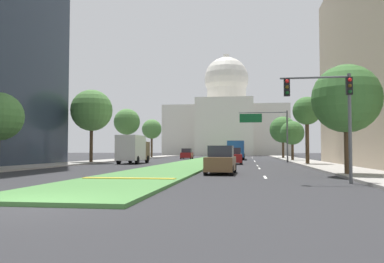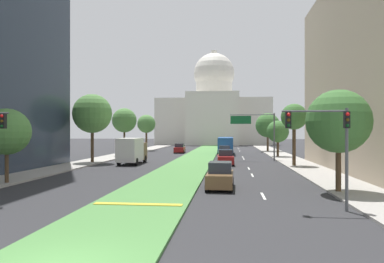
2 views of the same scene
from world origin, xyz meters
TOP-DOWN VIEW (x-y plane):
  - ground_plane at (0.00, 51.74)m, footprint 260.00×260.00m
  - grass_median at (0.00, 46.56)m, footprint 5.29×93.13m
  - median_curb_nose at (0.00, 8.83)m, footprint 4.76×0.50m
  - lane_dashes_right at (6.92, 45.94)m, footprint 0.16×65.61m
  - sidewalk_left at (-13.20, 41.39)m, footprint 4.00×93.13m
  - sidewalk_right at (13.20, 41.39)m, footprint 4.00×93.13m
  - capitol_building at (0.00, 102.65)m, footprint 34.60×23.23m
  - traffic_light_near_right at (9.85, 8.96)m, footprint 3.34×0.35m
  - overhead_guide_sign at (8.58, 39.50)m, footprint 6.12×0.20m
  - street_tree_right_near at (11.85, 14.25)m, footprint 4.12×4.12m
  - street_tree_left_mid at (-12.38, 33.63)m, footprint 4.92×4.92m
  - street_tree_right_mid at (12.16, 31.85)m, footprint 2.96×2.96m
  - street_tree_left_far at (-12.01, 46.16)m, footprint 3.93×3.93m
  - street_tree_right_far at (12.31, 46.56)m, footprint 3.41×3.41m
  - street_tree_left_distant at (-12.39, 63.05)m, footprint 3.79×3.79m
  - street_tree_right_distant at (12.36, 61.55)m, footprint 4.77×4.77m
  - sedan_lead_stopped at (4.18, 15.52)m, footprint 1.93×4.22m
  - sedan_midblock at (4.36, 33.37)m, footprint 2.10×4.72m
  - sedan_distant at (4.09, 45.05)m, footprint 2.03×4.32m
  - sedan_far_horizon at (-4.38, 55.92)m, footprint 2.06×4.48m
  - box_truck_delivery at (-7.14, 33.25)m, footprint 2.40×6.40m
  - city_bus at (4.18, 53.43)m, footprint 2.62×11.00m

SIDE VIEW (x-z plane):
  - ground_plane at x=0.00m, z-range 0.00..0.00m
  - lane_dashes_right at x=6.92m, z-range 0.00..0.01m
  - grass_median at x=0.00m, z-range 0.00..0.14m
  - sidewalk_left at x=-13.20m, z-range 0.00..0.15m
  - sidewalk_right at x=13.20m, z-range 0.00..0.15m
  - median_curb_nose at x=0.00m, z-range 0.14..0.18m
  - sedan_far_horizon at x=-4.38m, z-range -0.06..1.74m
  - sedan_midblock at x=4.36m, z-range -0.06..1.75m
  - sedan_lead_stopped at x=4.18m, z-range -0.07..1.79m
  - sedan_distant at x=4.09m, z-range -0.07..1.80m
  - box_truck_delivery at x=-7.14m, z-range 0.08..3.28m
  - city_bus at x=4.18m, z-range 0.29..3.24m
  - traffic_light_near_right at x=9.85m, z-range 1.20..6.40m
  - street_tree_right_far at x=12.31m, z-range 1.12..6.83m
  - street_tree_right_near at x=11.85m, z-range 1.29..8.03m
  - overhead_guide_sign at x=8.58m, z-range 1.42..7.92m
  - street_tree_right_distant at x=12.36m, z-range 1.40..9.02m
  - street_tree_left_distant at x=-12.39m, z-range 1.81..9.31m
  - street_tree_right_mid at x=12.16m, z-range 2.02..9.19m
  - street_tree_left_far at x=-12.01m, z-range 1.89..9.66m
  - street_tree_left_mid at x=-12.38m, z-range 1.88..10.61m
  - capitol_building at x=0.00m, z-range -4.68..25.04m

